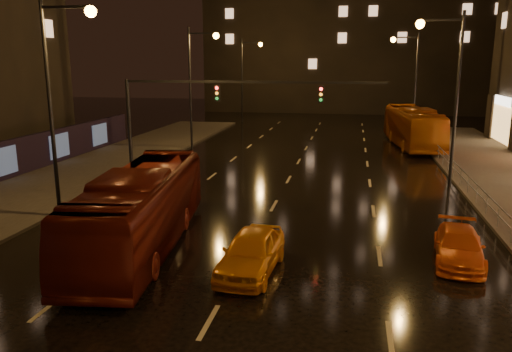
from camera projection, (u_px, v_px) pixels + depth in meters
The scene contains 8 objects.
ground at pixel (284, 187), 29.46m from camera, with size 140.00×140.00×0.00m, color black.
sidewalk_left at pixel (26, 196), 27.14m from camera, with size 7.00×70.00×0.15m, color #38332D.
traffic_signal at pixel (200, 105), 29.34m from camera, with size 15.31×0.32×6.20m.
railing_right at pixel (477, 189), 25.47m from camera, with size 0.05×56.00×1.00m.
bus_red at pixel (142, 209), 19.55m from camera, with size 2.67×11.43×3.18m, color #5B150D.
bus_curb at pixel (413, 127), 43.40m from camera, with size 2.88×12.30×3.43m, color #A55010.
taxi_near at pixel (251, 252), 17.35m from camera, with size 1.76×4.38×1.49m, color orange.
taxi_far at pixel (459, 246), 18.31m from camera, with size 1.67×4.11×1.19m, color orange.
Camera 1 is at (3.74, -8.38, 7.19)m, focal length 35.00 mm.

